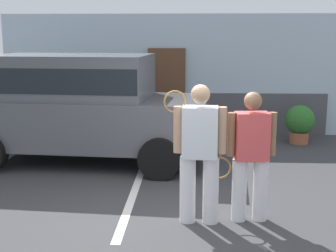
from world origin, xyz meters
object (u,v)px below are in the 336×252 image
parked_suv (80,103)px  potted_plant_by_porch (300,122)px  tennis_player_man (199,152)px  tennis_player_woman (251,155)px

parked_suv → potted_plant_by_porch: 4.92m
tennis_player_man → parked_suv: bearing=-50.0°
parked_suv → tennis_player_man: bearing=-48.1°
parked_suv → tennis_player_man: size_ratio=2.62×
tennis_player_man → potted_plant_by_porch: 5.21m
potted_plant_by_porch → tennis_player_man: bearing=-116.9°
tennis_player_woman → potted_plant_by_porch: (1.69, 4.52, -0.40)m
tennis_player_woman → potted_plant_by_porch: 4.84m
parked_suv → tennis_player_woman: (2.87, -2.79, -0.26)m
tennis_player_woman → potted_plant_by_porch: bearing=-116.5°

